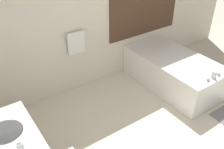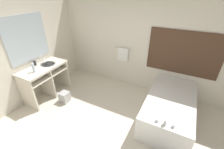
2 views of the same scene
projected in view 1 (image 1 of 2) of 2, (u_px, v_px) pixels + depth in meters
wall_back_with_blinds at (90, 17)px, 4.35m from camera, size 7.40×0.13×2.70m
bathtub at (173, 70)px, 4.82m from camera, size 0.99×1.88×0.72m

